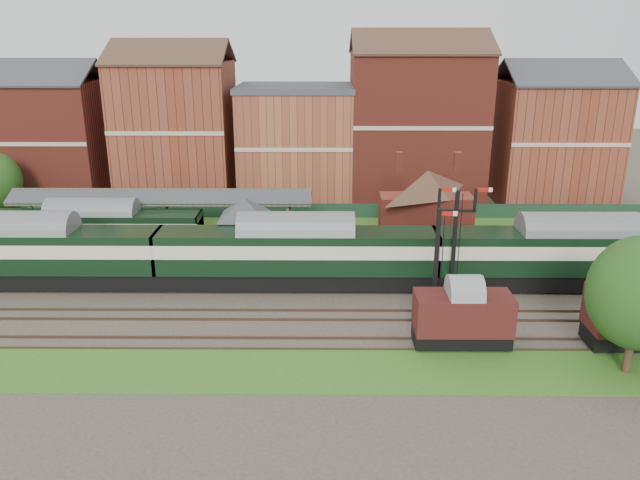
{
  "coord_description": "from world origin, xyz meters",
  "views": [
    {
      "loc": [
        3.17,
        -42.75,
        18.02
      ],
      "look_at": [
        2.81,
        2.0,
        3.0
      ],
      "focal_mm": 35.0,
      "sensor_mm": 36.0,
      "label": 1
    }
  ],
  "objects_px": {
    "dmu_train": "(297,252)",
    "goods_van_a": "(463,315)",
    "semaphore_bracket": "(455,239)",
    "platform_railcar": "(95,229)",
    "signal_box": "(245,232)"
  },
  "relations": [
    {
      "from": "dmu_train",
      "to": "goods_van_a",
      "type": "bearing_deg",
      "value": -41.21
    },
    {
      "from": "semaphore_bracket",
      "to": "platform_railcar",
      "type": "distance_m",
      "value": 29.53
    },
    {
      "from": "signal_box",
      "to": "dmu_train",
      "type": "bearing_deg",
      "value": -38.3
    },
    {
      "from": "dmu_train",
      "to": "platform_railcar",
      "type": "xyz_separation_m",
      "value": [
        -17.11,
        6.5,
        -0.32
      ]
    },
    {
      "from": "dmu_train",
      "to": "platform_railcar",
      "type": "height_order",
      "value": "dmu_train"
    },
    {
      "from": "signal_box",
      "to": "platform_railcar",
      "type": "distance_m",
      "value": 13.42
    },
    {
      "from": "goods_van_a",
      "to": "semaphore_bracket",
      "type": "bearing_deg",
      "value": 84.33
    },
    {
      "from": "dmu_train",
      "to": "signal_box",
      "type": "bearing_deg",
      "value": 141.7
    },
    {
      "from": "semaphore_bracket",
      "to": "goods_van_a",
      "type": "xyz_separation_m",
      "value": [
        -0.65,
        -6.5,
        -2.65
      ]
    },
    {
      "from": "dmu_train",
      "to": "goods_van_a",
      "type": "relative_size",
      "value": 10.64
    },
    {
      "from": "dmu_train",
      "to": "goods_van_a",
      "type": "distance_m",
      "value": 13.68
    },
    {
      "from": "goods_van_a",
      "to": "platform_railcar",
      "type": "bearing_deg",
      "value": 150.49
    },
    {
      "from": "signal_box",
      "to": "goods_van_a",
      "type": "relative_size",
      "value": 1.05
    },
    {
      "from": "signal_box",
      "to": "goods_van_a",
      "type": "distance_m",
      "value": 18.94
    },
    {
      "from": "platform_railcar",
      "to": "dmu_train",
      "type": "bearing_deg",
      "value": -20.8
    }
  ]
}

